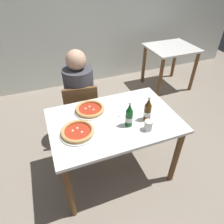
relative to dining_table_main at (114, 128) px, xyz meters
The scene contains 12 objects.
ground_plane 0.64m from the dining_table_main, ahead, with size 8.00×8.00×0.00m, color gray.
back_wall_tiled 2.30m from the dining_table_main, 90.00° to the left, with size 7.00×0.10×2.60m, color silver.
dining_table_main is the anchor object (origin of this frame).
chair_behind_table 0.66m from the dining_table_main, 106.74° to the left, with size 0.45×0.45×0.85m.
diner_seated 0.68m from the dining_table_main, 104.71° to the left, with size 0.34×0.34×1.21m.
dining_table_background 2.18m from the dining_table_main, 41.71° to the left, with size 0.80×0.70×0.75m.
pizza_margherita_near 0.30m from the dining_table_main, 130.27° to the left, with size 0.31×0.31×0.04m.
pizza_marinara_far 0.39m from the dining_table_main, 169.33° to the right, with size 0.31×0.31×0.04m.
beer_bottle_left 0.38m from the dining_table_main, 20.94° to the right, with size 0.07×0.07×0.25m.
beer_bottle_center 0.27m from the dining_table_main, 52.78° to the right, with size 0.07×0.07×0.25m.
napkin_with_cutlery 0.19m from the dining_table_main, 40.91° to the left, with size 0.22×0.22×0.01m.
paper_cup 0.37m from the dining_table_main, 46.17° to the right, with size 0.07×0.07×0.10m, color white.
Camera 1 is at (-0.54, -1.36, 1.95)m, focal length 32.36 mm.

